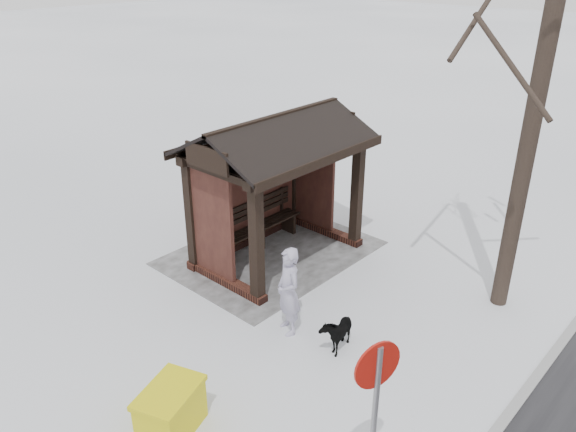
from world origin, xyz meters
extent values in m
plane|color=white|center=(0.00, 0.00, 0.00)|extent=(120.00, 120.00, 0.00)
cube|color=gray|center=(0.00, 5.50, 0.01)|extent=(120.00, 0.15, 0.06)
cube|color=#949599|center=(0.00, -0.20, 0.01)|extent=(4.20, 3.20, 0.02)
cube|color=#331712|center=(0.00, -0.90, 0.08)|extent=(3.30, 0.22, 0.16)
cube|color=#331712|center=(-1.50, 0.00, 0.08)|extent=(0.22, 2.10, 0.16)
cube|color=#331712|center=(1.50, 0.00, 0.08)|extent=(0.22, 2.10, 0.16)
cube|color=black|center=(-1.50, 0.90, 1.15)|extent=(0.20, 0.20, 2.30)
cube|color=black|center=(1.50, 0.90, 1.15)|extent=(0.20, 0.20, 2.30)
cube|color=black|center=(-1.50, -0.90, 1.15)|extent=(0.20, 0.20, 2.30)
cube|color=black|center=(1.50, -0.90, 1.15)|extent=(0.20, 0.20, 2.30)
cube|color=black|center=(0.00, -0.90, 1.23)|extent=(2.80, 0.08, 2.14)
cube|color=black|center=(-1.50, -0.31, 1.23)|extent=(0.08, 1.17, 2.14)
cube|color=black|center=(1.50, -0.31, 1.23)|extent=(0.08, 1.17, 2.14)
cube|color=black|center=(0.00, 0.90, 2.36)|extent=(3.40, 0.20, 0.18)
cube|color=black|center=(0.00, -0.90, 2.36)|extent=(3.40, 0.20, 0.18)
cylinder|color=black|center=(-1.50, 4.20, 4.28)|extent=(0.29, 0.29, 8.55)
imported|color=#A9A2BE|center=(1.76, 1.90, 0.79)|extent=(0.57, 0.68, 1.57)
imported|color=black|center=(1.56, 2.78, 0.32)|extent=(0.82, 0.52, 0.64)
cube|color=#CEC30C|center=(4.46, 2.24, 0.31)|extent=(1.01, 0.83, 0.63)
cube|color=#CEC30C|center=(4.46, 2.24, 0.67)|extent=(1.07, 0.89, 0.08)
cylinder|color=gray|center=(3.54, 4.79, 1.11)|extent=(0.07, 0.07, 2.22)
cylinder|color=#A2130B|center=(3.54, 4.77, 1.98)|extent=(0.56, 0.21, 0.58)
cylinder|color=white|center=(3.54, 4.75, 1.98)|extent=(0.43, 0.17, 0.44)
camera|label=1|loc=(7.59, 7.19, 5.88)|focal=35.00mm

